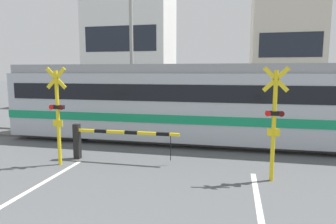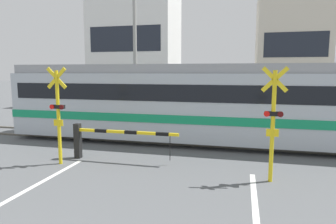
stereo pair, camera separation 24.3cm
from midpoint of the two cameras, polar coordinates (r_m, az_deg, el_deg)
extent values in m
cube|color=#5B564C|center=(12.10, 1.36, -6.17)|extent=(50.00, 0.10, 0.08)
cube|color=#5B564C|center=(13.48, 2.56, -4.73)|extent=(50.00, 0.10, 0.08)
cube|color=#ADB7C1|center=(12.38, 6.99, 1.19)|extent=(16.71, 2.71, 2.64)
cube|color=gray|center=(12.30, 7.10, 8.16)|extent=(16.54, 2.39, 0.36)
cube|color=#148C59|center=(12.43, 6.96, -0.62)|extent=(16.73, 2.77, 0.32)
cube|color=black|center=(12.33, 7.03, 3.94)|extent=(16.04, 2.75, 0.64)
cube|color=black|center=(15.56, -25.39, 4.03)|extent=(0.03, 1.90, 0.80)
cylinder|color=black|center=(13.42, -16.06, -3.60)|extent=(0.76, 0.12, 0.76)
cylinder|color=black|center=(14.67, -13.38, -2.56)|extent=(0.76, 0.12, 0.76)
cube|color=black|center=(10.68, -17.55, -5.36)|extent=(0.20, 0.20, 1.19)
cube|color=yellow|center=(9.84, -8.71, -3.85)|extent=(3.53, 0.09, 0.09)
cube|color=black|center=(10.19, -13.34, -3.57)|extent=(0.42, 0.10, 0.10)
cube|color=black|center=(9.78, -7.74, -3.91)|extent=(0.42, 0.10, 0.10)
cube|color=black|center=(9.47, -1.71, -4.23)|extent=(0.42, 0.10, 0.10)
cylinder|color=black|center=(9.51, -0.24, -6.92)|extent=(0.02, 0.02, 0.79)
cube|color=black|center=(15.00, 15.23, -1.56)|extent=(0.20, 0.20, 1.19)
cube|color=yellow|center=(14.96, 8.52, 0.12)|extent=(3.53, 0.09, 0.09)
cube|color=black|center=(14.93, 11.90, 0.02)|extent=(0.42, 0.10, 0.10)
cube|color=black|center=(14.98, 7.85, 0.14)|extent=(0.42, 0.10, 0.10)
cube|color=black|center=(15.10, 3.84, 0.26)|extent=(0.42, 0.10, 0.10)
cylinder|color=black|center=(15.20, 2.91, -1.37)|extent=(0.02, 0.02, 0.79)
cylinder|color=yellow|center=(10.01, -20.86, -1.15)|extent=(0.11, 0.11, 2.98)
cube|color=yellow|center=(9.91, -21.21, 6.03)|extent=(0.68, 0.04, 0.68)
cube|color=yellow|center=(9.91, -21.21, 6.03)|extent=(0.68, 0.04, 0.68)
cube|color=black|center=(9.96, -20.96, 0.89)|extent=(0.44, 0.12, 0.12)
cylinder|color=red|center=(10.00, -22.01, 0.86)|extent=(0.15, 0.03, 0.15)
cylinder|color=#4C0C0C|center=(9.81, -20.37, 0.81)|extent=(0.15, 0.03, 0.15)
cube|color=yellow|center=(10.02, -20.88, -2.01)|extent=(0.32, 0.03, 0.20)
cylinder|color=yellow|center=(8.41, 18.71, -2.66)|extent=(0.11, 0.11, 2.98)
cube|color=yellow|center=(8.29, 19.09, 5.90)|extent=(0.68, 0.04, 0.68)
cube|color=yellow|center=(8.29, 19.09, 5.90)|extent=(0.68, 0.04, 0.68)
cube|color=black|center=(8.36, 18.81, -0.24)|extent=(0.44, 0.12, 0.12)
cylinder|color=red|center=(8.27, 17.70, -0.28)|extent=(0.15, 0.03, 0.15)
cylinder|color=#4C0C0C|center=(8.30, 20.03, -0.35)|extent=(0.15, 0.03, 0.15)
cube|color=yellow|center=(8.42, 18.68, -3.68)|extent=(0.32, 0.03, 0.20)
cylinder|color=#23232D|center=(17.53, 3.46, -0.69)|extent=(0.13, 0.13, 0.76)
cylinder|color=#23232D|center=(17.51, 3.91, -0.71)|extent=(0.13, 0.13, 0.76)
cube|color=maroon|center=(17.43, 3.70, 1.53)|extent=(0.38, 0.22, 0.61)
sphere|color=tan|center=(17.39, 3.72, 2.88)|extent=(0.21, 0.21, 0.21)
cube|color=white|center=(27.29, -7.31, 12.08)|extent=(7.16, 5.19, 10.08)
cube|color=#1E232D|center=(24.91, -9.43, 13.62)|extent=(6.01, 0.03, 2.02)
cube|color=beige|center=(25.89, 21.02, 10.41)|extent=(5.09, 5.19, 8.77)
cube|color=#1E232D|center=(23.35, 22.00, 11.79)|extent=(4.28, 0.03, 1.75)
cylinder|color=gray|center=(18.43, -7.35, 11.57)|extent=(0.22, 0.22, 8.40)
camera|label=1|loc=(0.12, -90.69, -0.09)|focal=32.00mm
camera|label=2|loc=(0.12, 89.31, 0.09)|focal=32.00mm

